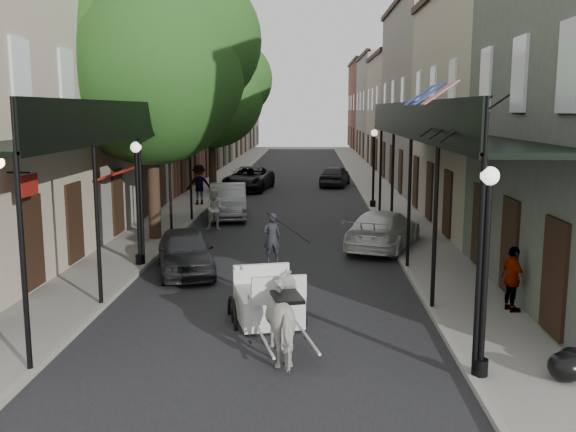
# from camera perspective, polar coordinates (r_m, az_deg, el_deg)

# --- Properties ---
(ground) EXTENTS (140.00, 140.00, 0.00)m
(ground) POSITION_cam_1_polar(r_m,az_deg,el_deg) (13.77, -2.64, -10.85)
(ground) COLOR gray
(ground) RESTS_ON ground
(road) EXTENTS (8.00, 90.00, 0.01)m
(road) POSITION_cam_1_polar(r_m,az_deg,el_deg) (33.23, 0.15, 1.20)
(road) COLOR black
(road) RESTS_ON ground
(sidewalk_left) EXTENTS (2.20, 90.00, 0.12)m
(sidewalk_left) POSITION_cam_1_polar(r_m,az_deg,el_deg) (33.75, -8.36, 1.33)
(sidewalk_left) COLOR gray
(sidewalk_left) RESTS_ON ground
(sidewalk_right) EXTENTS (2.20, 90.00, 0.12)m
(sidewalk_right) POSITION_cam_1_polar(r_m,az_deg,el_deg) (33.43, 8.75, 1.24)
(sidewalk_right) COLOR gray
(sidewalk_right) RESTS_ON ground
(building_row_left) EXTENTS (5.00, 80.00, 10.50)m
(building_row_left) POSITION_cam_1_polar(r_m,az_deg,el_deg) (43.95, -10.85, 9.91)
(building_row_left) COLOR #A49983
(building_row_left) RESTS_ON ground
(building_row_right) EXTENTS (5.00, 80.00, 10.50)m
(building_row_right) POSITION_cam_1_polar(r_m,az_deg,el_deg) (43.52, 12.17, 9.88)
(building_row_right) COLOR gray
(building_row_right) RESTS_ON ground
(gallery_left) EXTENTS (2.20, 18.05, 4.88)m
(gallery_left) POSITION_cam_1_polar(r_m,az_deg,el_deg) (20.71, -14.55, 7.16)
(gallery_left) COLOR black
(gallery_left) RESTS_ON sidewalk_left
(gallery_right) EXTENTS (2.20, 18.05, 4.88)m
(gallery_right) POSITION_cam_1_polar(r_m,az_deg,el_deg) (20.20, 12.72, 7.18)
(gallery_right) COLOR black
(gallery_right) RESTS_ON sidewalk_right
(tree_near) EXTENTS (7.31, 6.80, 9.63)m
(tree_near) POSITION_cam_1_polar(r_m,az_deg,el_deg) (23.70, -11.14, 13.43)
(tree_near) COLOR #382619
(tree_near) RESTS_ON sidewalk_left
(tree_far) EXTENTS (6.45, 6.00, 8.61)m
(tree_far) POSITION_cam_1_polar(r_m,az_deg,el_deg) (37.44, -6.26, 11.03)
(tree_far) COLOR #382619
(tree_far) RESTS_ON sidewalk_left
(lamppost_right_near) EXTENTS (0.32, 0.32, 3.71)m
(lamppost_right_near) POSITION_cam_1_polar(r_m,az_deg,el_deg) (11.60, 17.11, -4.56)
(lamppost_right_near) COLOR black
(lamppost_right_near) RESTS_ON sidewalk_right
(lamppost_left) EXTENTS (0.32, 0.32, 3.71)m
(lamppost_left) POSITION_cam_1_polar(r_m,az_deg,el_deg) (19.75, -13.19, 1.27)
(lamppost_left) COLOR black
(lamppost_left) RESTS_ON sidewalk_left
(lamppost_right_far) EXTENTS (0.32, 0.32, 3.71)m
(lamppost_right_far) POSITION_cam_1_polar(r_m,az_deg,el_deg) (31.13, 7.62, 4.35)
(lamppost_right_far) COLOR black
(lamppost_right_far) RESTS_ON sidewalk_right
(horse) EXTENTS (1.29, 2.02, 1.58)m
(horse) POSITION_cam_1_polar(r_m,az_deg,el_deg) (12.52, 0.01, -9.11)
(horse) COLOR beige
(horse) RESTS_ON ground
(carriage) EXTENTS (1.98, 2.58, 2.63)m
(carriage) POSITION_cam_1_polar(r_m,az_deg,el_deg) (14.76, -2.08, -5.27)
(carriage) COLOR black
(carriage) RESTS_ON ground
(pedestrian_walking) EXTENTS (0.88, 0.72, 1.68)m
(pedestrian_walking) POSITION_cam_1_polar(r_m,az_deg,el_deg) (25.67, -6.48, 0.57)
(pedestrian_walking) COLOR beige
(pedestrian_walking) RESTS_ON ground
(pedestrian_sidewalk_left) EXTENTS (1.41, 1.04, 1.96)m
(pedestrian_sidewalk_left) POSITION_cam_1_polar(r_m,az_deg,el_deg) (32.06, -7.90, 2.79)
(pedestrian_sidewalk_left) COLOR gray
(pedestrian_sidewalk_left) RESTS_ON sidewalk_left
(pedestrian_sidewalk_right) EXTENTS (0.59, 0.97, 1.54)m
(pedestrian_sidewalk_right) POSITION_cam_1_polar(r_m,az_deg,el_deg) (15.83, 19.35, -5.30)
(pedestrian_sidewalk_right) COLOR gray
(pedestrian_sidewalk_right) RESTS_ON sidewalk_right
(car_left_near) EXTENTS (2.46, 4.11, 1.31)m
(car_left_near) POSITION_cam_1_polar(r_m,az_deg,el_deg) (19.12, -9.13, -3.11)
(car_left_near) COLOR black
(car_left_near) RESTS_ON ground
(car_left_mid) EXTENTS (2.13, 4.71, 1.50)m
(car_left_mid) POSITION_cam_1_polar(r_m,az_deg,el_deg) (28.67, -5.36, 1.34)
(car_left_mid) COLOR gray
(car_left_mid) RESTS_ON ground
(car_left_far) EXTENTS (2.98, 5.33, 1.41)m
(car_left_far) POSITION_cam_1_polar(r_m,az_deg,el_deg) (38.24, -3.50, 3.33)
(car_left_far) COLOR black
(car_left_far) RESTS_ON ground
(car_right_near) EXTENTS (3.35, 4.99, 1.34)m
(car_right_near) POSITION_cam_1_polar(r_m,az_deg,el_deg) (22.39, 8.46, -1.21)
(car_right_near) COLOR silver
(car_right_near) RESTS_ON ground
(car_right_far) EXTENTS (2.28, 4.16, 1.34)m
(car_right_far) POSITION_cam_1_polar(r_m,az_deg,el_deg) (40.38, 4.19, 3.60)
(car_right_far) COLOR black
(car_right_far) RESTS_ON ground
(trash_bags) EXTENTS (0.88, 1.03, 0.52)m
(trash_bags) POSITION_cam_1_polar(r_m,az_deg,el_deg) (12.56, 23.67, -11.95)
(trash_bags) COLOR black
(trash_bags) RESTS_ON sidewalk_right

